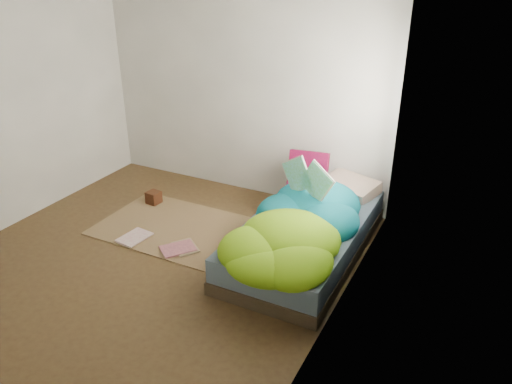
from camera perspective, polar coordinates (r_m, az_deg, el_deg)
ground at (r=4.85m, az=-11.38°, el=-7.34°), size 3.50×3.50×0.00m
room_walls at (r=4.21m, az=-13.11°, el=11.62°), size 3.54×3.54×2.62m
bed at (r=4.76m, az=5.63°, el=-5.17°), size 1.00×2.00×0.34m
duvet at (r=4.42m, az=4.75°, el=-2.67°), size 0.96×1.84×0.34m
rug at (r=5.29m, az=-9.08°, el=-4.05°), size 1.60×1.10×0.01m
pillow_floral at (r=5.29m, az=10.72°, el=0.63°), size 0.64×0.51×0.12m
pillow_magenta at (r=5.25m, az=5.96°, el=2.45°), size 0.42×0.19×0.41m
open_book at (r=4.57m, az=5.82°, el=2.69°), size 0.49×0.25×0.29m
wooden_box at (r=5.81m, az=-11.62°, el=-0.60°), size 0.15×0.15×0.14m
floor_book_a at (r=5.24m, az=-14.61°, el=-4.71°), size 0.27×0.34×0.02m
floor_book_b at (r=4.98m, az=-9.33°, el=-5.79°), size 0.38×0.40×0.03m
floor_book_c at (r=4.88m, az=-9.23°, el=-6.57°), size 0.35×0.34×0.02m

